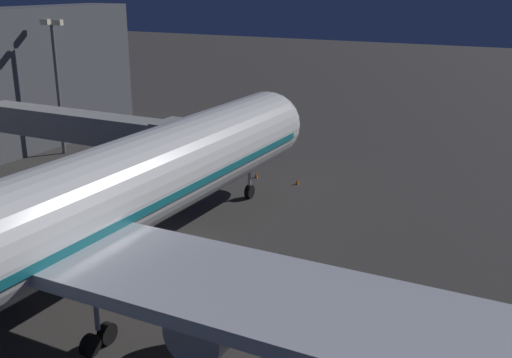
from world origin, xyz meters
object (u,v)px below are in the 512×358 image
at_px(jet_bridge, 100,130).
at_px(traffic_cone_nose_starboard, 256,175).
at_px(apron_floodlight_mast, 57,76).
at_px(traffic_cone_nose_port, 297,182).
at_px(airliner_at_gate, 56,221).

height_order(jet_bridge, traffic_cone_nose_starboard, jet_bridge).
height_order(jet_bridge, apron_floodlight_mast, apron_floodlight_mast).
bearing_deg(apron_floodlight_mast, traffic_cone_nose_port, -176.02).
distance_m(apron_floodlight_mast, traffic_cone_nose_port, 29.01).
relative_size(apron_floodlight_mast, traffic_cone_nose_port, 26.55).
bearing_deg(traffic_cone_nose_port, jet_bridge, 35.71).
xyz_separation_m(jet_bridge, traffic_cone_nose_starboard, (-10.14, -10.45, -5.66)).
distance_m(jet_bridge, traffic_cone_nose_starboard, 15.62).
relative_size(airliner_at_gate, traffic_cone_nose_starboard, 107.10).
xyz_separation_m(airliner_at_gate, traffic_cone_nose_starboard, (2.20, -28.16, -5.52)).
relative_size(jet_bridge, apron_floodlight_mast, 1.58).
height_order(apron_floodlight_mast, traffic_cone_nose_port, apron_floodlight_mast).
height_order(jet_bridge, traffic_cone_nose_port, jet_bridge).
xyz_separation_m(jet_bridge, apron_floodlight_mast, (13.16, -8.53, 2.74)).
height_order(traffic_cone_nose_port, traffic_cone_nose_starboard, same).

